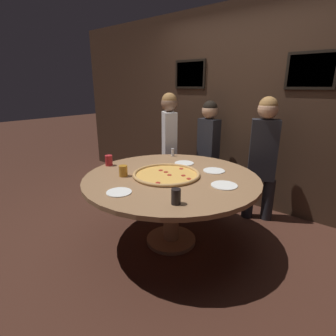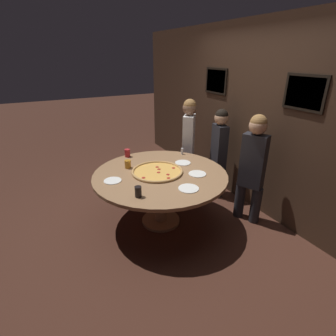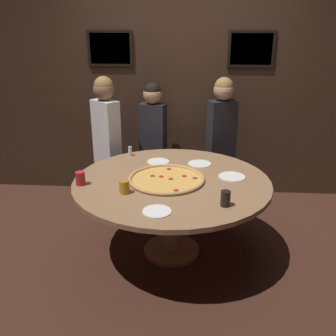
% 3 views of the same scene
% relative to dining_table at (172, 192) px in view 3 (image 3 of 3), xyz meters
% --- Properties ---
extents(ground_plane, '(24.00, 24.00, 0.00)m').
position_rel_dining_table_xyz_m(ground_plane, '(0.00, 0.00, -0.62)').
color(ground_plane, '#422319').
extents(back_wall, '(6.40, 0.08, 2.60)m').
position_rel_dining_table_xyz_m(back_wall, '(0.00, 1.46, 0.68)').
color(back_wall, '#3D281C').
rests_on(back_wall, ground_plane).
extents(dining_table, '(1.72, 1.72, 0.74)m').
position_rel_dining_table_xyz_m(dining_table, '(0.00, 0.00, 0.00)').
color(dining_table, '#936B47').
rests_on(dining_table, ground_plane).
extents(giant_pizza, '(0.67, 0.67, 0.03)m').
position_rel_dining_table_xyz_m(giant_pizza, '(-0.05, -0.02, 0.13)').
color(giant_pizza, '#E5A84C').
rests_on(giant_pizza, dining_table).
extents(drink_cup_far_left, '(0.08, 0.08, 0.11)m').
position_rel_dining_table_xyz_m(drink_cup_far_left, '(-0.36, -0.30, 0.17)').
color(drink_cup_far_left, '#BC7A23').
rests_on(drink_cup_far_left, dining_table).
extents(drink_cup_front_edge, '(0.08, 0.08, 0.12)m').
position_rel_dining_table_xyz_m(drink_cup_front_edge, '(-0.76, -0.17, 0.17)').
color(drink_cup_front_edge, '#B22328').
rests_on(drink_cup_front_edge, dining_table).
extents(drink_cup_centre_back, '(0.07, 0.07, 0.12)m').
position_rel_dining_table_xyz_m(drink_cup_centre_back, '(0.43, -0.48, 0.18)').
color(drink_cup_centre_back, black).
rests_on(drink_cup_centre_back, dining_table).
extents(white_plate_left_side, '(0.22, 0.22, 0.01)m').
position_rel_dining_table_xyz_m(white_plate_left_side, '(-0.16, 0.44, 0.12)').
color(white_plate_left_side, white).
rests_on(white_plate_left_side, dining_table).
extents(white_plate_beside_cup, '(0.24, 0.24, 0.01)m').
position_rel_dining_table_xyz_m(white_plate_beside_cup, '(0.53, 0.10, 0.12)').
color(white_plate_beside_cup, white).
rests_on(white_plate_beside_cup, dining_table).
extents(white_plate_far_back, '(0.21, 0.21, 0.01)m').
position_rel_dining_table_xyz_m(white_plate_far_back, '(-0.07, -0.61, 0.12)').
color(white_plate_far_back, white).
rests_on(white_plate_far_back, dining_table).
extents(white_plate_near_front, '(0.22, 0.22, 0.01)m').
position_rel_dining_table_xyz_m(white_plate_near_front, '(0.25, 0.41, 0.12)').
color(white_plate_near_front, white).
rests_on(white_plate_near_front, dining_table).
extents(condiment_shaker, '(0.04, 0.04, 0.10)m').
position_rel_dining_table_xyz_m(condiment_shaker, '(-0.47, 0.61, 0.17)').
color(condiment_shaker, silver).
rests_on(condiment_shaker, dining_table).
extents(diner_side_left, '(0.37, 0.35, 1.50)m').
position_rel_dining_table_xyz_m(diner_side_left, '(-0.78, 0.92, 0.23)').
color(diner_side_left, '#232328').
rests_on(diner_side_left, ground_plane).
extents(diner_side_right, '(0.39, 0.28, 1.48)m').
position_rel_dining_table_xyz_m(diner_side_right, '(0.49, 1.10, 0.22)').
color(diner_side_right, '#232328').
rests_on(diner_side_right, ground_plane).
extents(diner_centre_back, '(0.37, 0.22, 1.41)m').
position_rel_dining_table_xyz_m(diner_centre_back, '(-0.29, 1.17, 0.18)').
color(diner_centre_back, '#232328').
rests_on(diner_centre_back, ground_plane).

